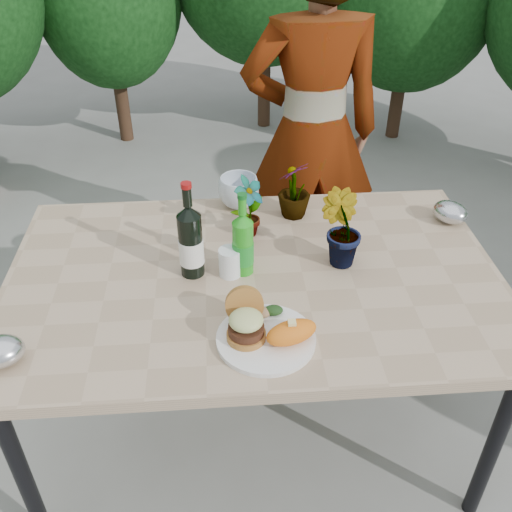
{
  "coord_description": "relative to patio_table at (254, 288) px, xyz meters",
  "views": [
    {
      "loc": [
        -0.11,
        -1.46,
        1.88
      ],
      "look_at": [
        0.0,
        -0.08,
        0.88
      ],
      "focal_mm": 40.0,
      "sensor_mm": 36.0,
      "label": 1
    }
  ],
  "objects": [
    {
      "name": "wine_bottle",
      "position": [
        -0.2,
        0.02,
        0.18
      ],
      "size": [
        0.08,
        0.08,
        0.33
      ],
      "rotation": [
        0.0,
        0.0,
        0.43
      ],
      "color": "black",
      "rests_on": "patio_table"
    },
    {
      "name": "grilled_veg",
      "position": [
        0.03,
        -0.22,
        0.09
      ],
      "size": [
        0.08,
        0.05,
        0.03
      ],
      "color": "olive",
      "rests_on": "dinner_plate"
    },
    {
      "name": "sparkling_water",
      "position": [
        -0.03,
        0.02,
        0.16
      ],
      "size": [
        0.07,
        0.07,
        0.29
      ],
      "rotation": [
        0.0,
        0.0,
        -0.22
      ],
      "color": "#229A1C",
      "rests_on": "patio_table"
    },
    {
      "name": "seedling_left",
      "position": [
        0.0,
        0.23,
        0.17
      ],
      "size": [
        0.14,
        0.14,
        0.23
      ],
      "primitive_type": "imported",
      "rotation": [
        0.0,
        0.0,
        0.74
      ],
      "color": "#265F20",
      "rests_on": "patio_table"
    },
    {
      "name": "sweet_potato",
      "position": [
        0.08,
        -0.33,
        0.1
      ],
      "size": [
        0.17,
        0.12,
        0.06
      ],
      "primitive_type": "ellipsoid",
      "rotation": [
        0.0,
        0.0,
        0.35
      ],
      "color": "orange",
      "rests_on": "dinner_plate"
    },
    {
      "name": "foil_packet_right",
      "position": [
        0.74,
        0.27,
        0.1
      ],
      "size": [
        0.17,
        0.17,
        0.08
      ],
      "primitive_type": "ellipsoid",
      "rotation": [
        0.0,
        0.0,
        2.21
      ],
      "color": "silver",
      "rests_on": "patio_table"
    },
    {
      "name": "dinner_plate",
      "position": [
        0.01,
        -0.31,
        0.06
      ],
      "size": [
        0.28,
        0.28,
        0.01
      ],
      "primitive_type": "cylinder",
      "color": "white",
      "rests_on": "patio_table"
    },
    {
      "name": "seedling_right",
      "position": [
        0.17,
        0.35,
        0.16
      ],
      "size": [
        0.17,
        0.17,
        0.21
      ],
      "primitive_type": "imported",
      "rotation": [
        0.0,
        0.0,
        3.92
      ],
      "color": "#1D501B",
      "rests_on": "patio_table"
    },
    {
      "name": "plastic_cup",
      "position": [
        -0.08,
        0.01,
        0.1
      ],
      "size": [
        0.07,
        0.07,
        0.09
      ],
      "primitive_type": "cylinder",
      "color": "white",
      "rests_on": "patio_table"
    },
    {
      "name": "seedling_mid",
      "position": [
        0.28,
        0.05,
        0.19
      ],
      "size": [
        0.18,
        0.18,
        0.26
      ],
      "primitive_type": "imported",
      "rotation": [
        0.0,
        0.0,
        2.4
      ],
      "color": "#20551D",
      "rests_on": "patio_table"
    },
    {
      "name": "shrub_hedge",
      "position": [
        0.14,
        1.56,
        0.46
      ],
      "size": [
        6.88,
        5.19,
        2.09
      ],
      "color": "#382316",
      "rests_on": "ground"
    },
    {
      "name": "blue_bowl",
      "position": [
        -0.03,
        0.44,
        0.12
      ],
      "size": [
        0.17,
        0.17,
        0.12
      ],
      "primitive_type": "imported",
      "rotation": [
        0.0,
        0.0,
        -0.12
      ],
      "color": "silver",
      "rests_on": "patio_table"
    },
    {
      "name": "patio_table",
      "position": [
        0.0,
        0.0,
        0.0
      ],
      "size": [
        1.6,
        1.0,
        0.75
      ],
      "color": "tan",
      "rests_on": "ground"
    },
    {
      "name": "burger_stack",
      "position": [
        -0.04,
        -0.29,
        0.12
      ],
      "size": [
        0.11,
        0.16,
        0.11
      ],
      "color": "#B7722D",
      "rests_on": "dinner_plate"
    },
    {
      "name": "ground",
      "position": [
        0.0,
        0.0,
        -0.69
      ],
      "size": [
        80.0,
        80.0,
        0.0
      ],
      "primitive_type": "plane",
      "color": "slate",
      "rests_on": "ground"
    },
    {
      "name": "person",
      "position": [
        0.31,
        0.85,
        0.16
      ],
      "size": [
        0.64,
        0.43,
        1.7
      ],
      "primitive_type": "imported",
      "rotation": [
        0.0,
        0.0,
        3.18
      ],
      "color": "#8F6247",
      "rests_on": "ground"
    }
  ]
}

